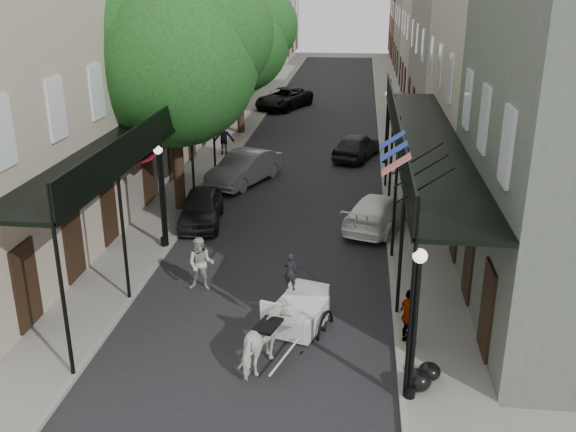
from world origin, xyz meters
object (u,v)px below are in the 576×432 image
(lamppost_right_near, at_px, (415,323))
(lamppost_right_far, at_px, (387,126))
(car_right_far, at_px, (357,146))
(carriage, at_px, (302,292))
(tree_near, at_px, (183,52))
(car_left_far, at_px, (284,98))
(tree_far, at_px, (245,37))
(pedestrian_sidewalk_right, at_px, (409,317))
(pedestrian_sidewalk_left, at_px, (224,138))
(car_left_mid, at_px, (244,168))
(horse, at_px, (267,341))
(pedestrian_walking, at_px, (201,264))
(car_left_near, at_px, (201,208))
(lamppost_left, at_px, (161,195))
(car_right_near, at_px, (379,211))

(lamppost_right_near, relative_size, lamppost_right_far, 1.00)
(car_right_far, bearing_deg, carriage, 103.60)
(tree_near, height_order, car_left_far, tree_near)
(tree_far, xyz_separation_m, carriage, (5.56, -22.92, -4.86))
(pedestrian_sidewalk_right, relative_size, car_right_far, 0.38)
(carriage, distance_m, car_left_far, 31.53)
(pedestrian_sidewalk_left, relative_size, car_left_mid, 0.40)
(pedestrian_sidewalk_right, bearing_deg, car_left_mid, 5.09)
(horse, bearing_deg, pedestrian_sidewalk_left, -58.50)
(tree_near, height_order, lamppost_right_far, tree_near)
(pedestrian_walking, bearing_deg, pedestrian_sidewalk_left, 97.11)
(carriage, bearing_deg, pedestrian_sidewalk_right, -1.15)
(carriage, bearing_deg, horse, -90.00)
(horse, distance_m, carriage, 2.36)
(lamppost_right_far, relative_size, car_left_mid, 0.81)
(lamppost_right_far, xyz_separation_m, car_left_near, (-7.47, -9.39, -1.38))
(tree_near, xyz_separation_m, lamppost_left, (0.10, -4.18, -4.44))
(lamppost_right_near, xyz_separation_m, pedestrian_walking, (-6.10, 5.00, -1.18))
(carriage, height_order, pedestrian_sidewalk_right, carriage)
(carriage, distance_m, pedestrian_sidewalk_right, 3.04)
(horse, distance_m, pedestrian_sidewalk_right, 3.81)
(tree_near, relative_size, pedestrian_sidewalk_left, 5.29)
(lamppost_right_far, relative_size, car_left_near, 0.95)
(lamppost_right_near, distance_m, car_right_far, 21.10)
(tree_far, bearing_deg, car_right_near, -62.67)
(tree_far, relative_size, pedestrian_walking, 4.98)
(lamppost_right_far, distance_m, car_right_far, 2.25)
(pedestrian_sidewalk_left, distance_m, car_left_far, 13.86)
(tree_near, distance_m, pedestrian_sidewalk_left, 10.16)
(pedestrian_sidewalk_right, xyz_separation_m, car_right_near, (-0.60, 8.68, -0.25))
(pedestrian_sidewalk_right, relative_size, car_left_near, 0.40)
(pedestrian_walking, xyz_separation_m, car_left_near, (-1.37, 5.61, -0.20))
(lamppost_left, xyz_separation_m, pedestrian_walking, (2.10, -3.00, -1.18))
(carriage, relative_size, pedestrian_walking, 1.46)
(carriage, xyz_separation_m, car_left_near, (-4.69, 7.36, -0.32))
(carriage, bearing_deg, tree_far, 120.32)
(lamppost_right_near, bearing_deg, pedestrian_walking, 140.66)
(pedestrian_walking, relative_size, car_left_near, 0.44)
(horse, distance_m, pedestrian_walking, 4.79)
(car_left_near, bearing_deg, car_right_far, 52.72)
(car_right_far, bearing_deg, car_left_near, 77.85)
(pedestrian_sidewalk_right, height_order, car_right_far, pedestrian_sidewalk_right)
(tree_near, height_order, horse, tree_near)
(lamppost_left, relative_size, lamppost_right_far, 1.00)
(pedestrian_walking, bearing_deg, car_left_near, 101.57)
(tree_near, bearing_deg, pedestrian_sidewalk_right, -49.56)
(tree_near, xyz_separation_m, pedestrian_walking, (2.20, -7.18, -5.62))
(car_left_near, distance_m, car_right_near, 6.99)
(lamppost_left, height_order, pedestrian_walking, lamppost_left)
(horse, distance_m, car_left_far, 33.69)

